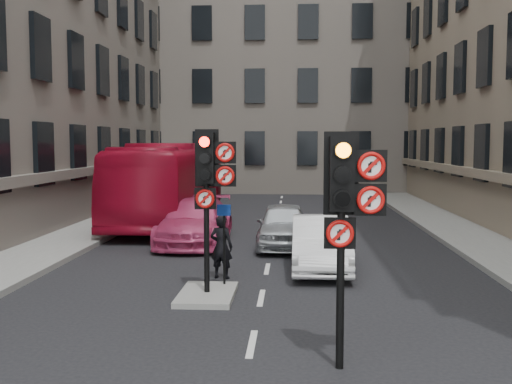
# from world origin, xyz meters

# --- Properties ---
(pavement_left) EXTENTS (3.00, 50.00, 0.16)m
(pavement_left) POSITION_xyz_m (-7.20, 12.00, 0.08)
(pavement_left) COLOR gray
(pavement_left) RESTS_ON ground
(pavement_right) EXTENTS (3.00, 50.00, 0.16)m
(pavement_right) POSITION_xyz_m (7.20, 12.00, 0.08)
(pavement_right) COLOR gray
(pavement_right) RESTS_ON ground
(centre_island) EXTENTS (1.20, 2.00, 0.12)m
(centre_island) POSITION_xyz_m (-1.20, 5.00, 0.06)
(centre_island) COLOR gray
(centre_island) RESTS_ON ground
(building_far) EXTENTS (30.00, 14.00, 20.00)m
(building_far) POSITION_xyz_m (0.00, 38.00, 10.00)
(building_far) COLOR #6C635B
(building_far) RESTS_ON ground
(signal_near) EXTENTS (0.91, 0.40, 3.58)m
(signal_near) POSITION_xyz_m (1.49, 0.99, 2.58)
(signal_near) COLOR black
(signal_near) RESTS_ON ground
(signal_far) EXTENTS (0.91, 0.40, 3.58)m
(signal_far) POSITION_xyz_m (-1.11, 4.99, 2.70)
(signal_far) COLOR black
(signal_far) RESTS_ON centre_island
(car_silver) EXTENTS (1.70, 4.19, 1.43)m
(car_silver) POSITION_xyz_m (0.39, 11.45, 0.71)
(car_silver) COLOR #B1B5B9
(car_silver) RESTS_ON ground
(car_white) EXTENTS (1.53, 4.29, 1.41)m
(car_white) POSITION_xyz_m (1.43, 8.09, 0.70)
(car_white) COLOR white
(car_white) RESTS_ON ground
(car_pink) EXTENTS (2.18, 5.15, 1.48)m
(car_pink) POSITION_xyz_m (-2.60, 11.93, 0.74)
(car_pink) COLOR #C4396B
(car_pink) RESTS_ON ground
(bus_red) EXTENTS (2.83, 12.08, 3.36)m
(bus_red) POSITION_xyz_m (-4.50, 17.23, 1.68)
(bus_red) COLOR maroon
(bus_red) RESTS_ON ground
(motorcycle) EXTENTS (0.72, 1.72, 1.00)m
(motorcycle) POSITION_xyz_m (1.77, 8.91, 0.50)
(motorcycle) COLOR black
(motorcycle) RESTS_ON ground
(motorcyclist) EXTENTS (0.66, 0.51, 1.61)m
(motorcyclist) POSITION_xyz_m (-1.10, 6.84, 0.80)
(motorcyclist) COLOR black
(motorcyclist) RESTS_ON ground
(info_sign) EXTENTS (0.32, 0.11, 1.86)m
(info_sign) POSITION_xyz_m (-0.90, 5.73, 1.32)
(info_sign) COLOR black
(info_sign) RESTS_ON centre_island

